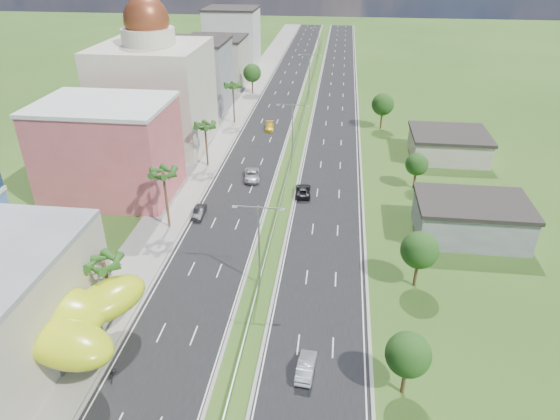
% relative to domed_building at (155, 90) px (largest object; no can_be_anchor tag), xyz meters
% --- Properties ---
extents(ground, '(500.00, 500.00, 0.00)m').
position_rel_domed_building_xyz_m(ground, '(28.00, -55.00, -11.35)').
color(ground, '#2D5119').
rests_on(ground, ground).
extents(road_left, '(11.00, 260.00, 0.04)m').
position_rel_domed_building_xyz_m(road_left, '(20.50, 35.00, -11.33)').
color(road_left, black).
rests_on(road_left, ground).
extents(road_right, '(11.00, 260.00, 0.04)m').
position_rel_domed_building_xyz_m(road_right, '(35.50, 35.00, -11.33)').
color(road_right, black).
rests_on(road_right, ground).
extents(sidewalk_left, '(7.00, 260.00, 0.12)m').
position_rel_domed_building_xyz_m(sidewalk_left, '(11.00, 35.00, -11.29)').
color(sidewalk_left, gray).
rests_on(sidewalk_left, ground).
extents(median_guardrail, '(0.10, 216.06, 0.76)m').
position_rel_domed_building_xyz_m(median_guardrail, '(28.00, 16.99, -10.74)').
color(median_guardrail, gray).
rests_on(median_guardrail, ground).
extents(streetlight_median_b, '(6.04, 0.25, 11.00)m').
position_rel_domed_building_xyz_m(streetlight_median_b, '(28.00, -45.00, -4.61)').
color(streetlight_median_b, gray).
rests_on(streetlight_median_b, ground).
extents(streetlight_median_c, '(6.04, 0.25, 11.00)m').
position_rel_domed_building_xyz_m(streetlight_median_c, '(28.00, -5.00, -4.61)').
color(streetlight_median_c, gray).
rests_on(streetlight_median_c, ground).
extents(streetlight_median_d, '(6.04, 0.25, 11.00)m').
position_rel_domed_building_xyz_m(streetlight_median_d, '(28.00, 40.00, -4.61)').
color(streetlight_median_d, gray).
rests_on(streetlight_median_d, ground).
extents(streetlight_median_e, '(6.04, 0.25, 11.00)m').
position_rel_domed_building_xyz_m(streetlight_median_e, '(28.00, 85.00, -4.61)').
color(streetlight_median_e, gray).
rests_on(streetlight_median_e, ground).
extents(lime_canopy, '(18.00, 15.00, 7.40)m').
position_rel_domed_building_xyz_m(lime_canopy, '(8.00, -59.00, -6.36)').
color(lime_canopy, '#BBCF14').
rests_on(lime_canopy, ground).
extents(pink_shophouse, '(20.00, 15.00, 15.00)m').
position_rel_domed_building_xyz_m(pink_shophouse, '(0.00, -23.00, -3.85)').
color(pink_shophouse, '#C55156').
rests_on(pink_shophouse, ground).
extents(domed_building, '(20.00, 20.00, 28.70)m').
position_rel_domed_building_xyz_m(domed_building, '(0.00, 0.00, 0.00)').
color(domed_building, beige).
rests_on(domed_building, ground).
extents(midrise_grey, '(16.00, 15.00, 16.00)m').
position_rel_domed_building_xyz_m(midrise_grey, '(1.00, 25.00, -3.35)').
color(midrise_grey, gray).
rests_on(midrise_grey, ground).
extents(midrise_beige, '(16.00, 15.00, 13.00)m').
position_rel_domed_building_xyz_m(midrise_beige, '(1.00, 47.00, -4.85)').
color(midrise_beige, '#B6A796').
rests_on(midrise_beige, ground).
extents(midrise_white, '(16.00, 15.00, 18.00)m').
position_rel_domed_building_xyz_m(midrise_white, '(1.00, 70.00, -2.35)').
color(midrise_white, silver).
rests_on(midrise_white, ground).
extents(shed_near, '(15.00, 10.00, 5.00)m').
position_rel_domed_building_xyz_m(shed_near, '(56.00, -30.00, -8.85)').
color(shed_near, gray).
rests_on(shed_near, ground).
extents(shed_far, '(14.00, 12.00, 4.40)m').
position_rel_domed_building_xyz_m(shed_far, '(58.00, -0.00, -9.15)').
color(shed_far, '#B6A796').
rests_on(shed_far, ground).
extents(palm_tree_b, '(3.60, 3.60, 8.10)m').
position_rel_domed_building_xyz_m(palm_tree_b, '(12.50, -53.00, -4.29)').
color(palm_tree_b, '#47301C').
rests_on(palm_tree_b, ground).
extents(palm_tree_c, '(3.60, 3.60, 9.60)m').
position_rel_domed_building_xyz_m(palm_tree_c, '(12.50, -33.00, -2.85)').
color(palm_tree_c, '#47301C').
rests_on(palm_tree_c, ground).
extents(palm_tree_d, '(3.60, 3.60, 8.60)m').
position_rel_domed_building_xyz_m(palm_tree_d, '(12.50, -10.00, -3.81)').
color(palm_tree_d, '#47301C').
rests_on(palm_tree_d, ground).
extents(palm_tree_e, '(3.60, 3.60, 9.40)m').
position_rel_domed_building_xyz_m(palm_tree_e, '(12.50, 15.00, -3.05)').
color(palm_tree_e, '#47301C').
rests_on(palm_tree_e, ground).
extents(leafy_tree_lfar, '(4.90, 4.90, 8.05)m').
position_rel_domed_building_xyz_m(leafy_tree_lfar, '(12.50, 40.00, -5.78)').
color(leafy_tree_lfar, '#47301C').
rests_on(leafy_tree_lfar, ground).
extents(leafy_tree_ra, '(4.20, 4.20, 6.90)m').
position_rel_domed_building_xyz_m(leafy_tree_ra, '(44.00, -60.00, -6.58)').
color(leafy_tree_ra, '#47301C').
rests_on(leafy_tree_ra, ground).
extents(leafy_tree_rb, '(4.55, 4.55, 7.47)m').
position_rel_domed_building_xyz_m(leafy_tree_rb, '(47.00, -43.00, -6.18)').
color(leafy_tree_rb, '#47301C').
rests_on(leafy_tree_rb, ground).
extents(leafy_tree_rc, '(3.85, 3.85, 6.33)m').
position_rel_domed_building_xyz_m(leafy_tree_rc, '(50.00, -15.00, -6.98)').
color(leafy_tree_rc, '#47301C').
rests_on(leafy_tree_rc, ground).
extents(leafy_tree_rd, '(4.90, 4.90, 8.05)m').
position_rel_domed_building_xyz_m(leafy_tree_rd, '(46.00, 15.00, -5.78)').
color(leafy_tree_rd, '#47301C').
rests_on(leafy_tree_rd, ground).
extents(car_dark_left, '(1.67, 4.41, 1.44)m').
position_rel_domed_building_xyz_m(car_dark_left, '(16.04, -29.24, -10.60)').
color(car_dark_left, black).
rests_on(car_dark_left, road_left).
extents(car_silver_mid_left, '(3.50, 6.03, 1.58)m').
position_rel_domed_building_xyz_m(car_silver_mid_left, '(21.87, -15.11, -10.53)').
color(car_silver_mid_left, '#9A9BA1').
rests_on(car_silver_mid_left, road_left).
extents(car_yellow_far_left, '(2.44, 4.89, 1.36)m').
position_rel_domed_building_xyz_m(car_yellow_far_left, '(21.27, 11.24, -10.63)').
color(car_yellow_far_left, yellow).
rests_on(car_yellow_far_left, road_left).
extents(car_silver_right, '(1.95, 4.75, 1.53)m').
position_rel_domed_building_xyz_m(car_silver_right, '(34.76, -58.72, -10.55)').
color(car_silver_right, '#A1A3A9').
rests_on(car_silver_right, road_right).
extents(car_dark_far_right, '(2.85, 5.56, 1.50)m').
position_rel_domed_building_xyz_m(car_dark_far_right, '(31.32, -20.01, -10.56)').
color(car_dark_far_right, black).
rests_on(car_dark_far_right, road_right).
extents(motorcycle, '(0.84, 1.90, 1.17)m').
position_rel_domed_building_xyz_m(motorcycle, '(16.17, -61.68, -10.73)').
color(motorcycle, black).
rests_on(motorcycle, road_left).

